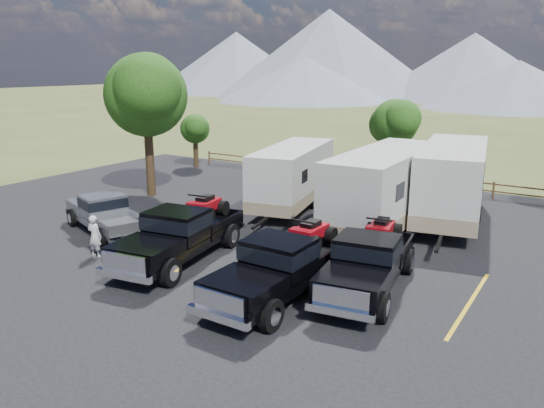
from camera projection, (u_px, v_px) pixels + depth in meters
The scene contains 17 objects.
ground at pixel (236, 307), 16.23m from camera, with size 320.00×320.00×0.00m, color #465223.
asphalt_lot at pixel (287, 274), 18.68m from camera, with size 44.00×34.00×0.04m, color black.
stall_lines at pixel (301, 265), 19.49m from camera, with size 12.12×5.50×0.01m.
tree_big_nw at pixel (146, 95), 28.69m from camera, with size 5.54×5.18×7.84m.
tree_north at pixel (395, 123), 31.85m from camera, with size 3.46×3.24×5.25m.
tree_nw_small at pixel (195, 129), 37.73m from camera, with size 2.59×2.43×3.85m.
rail_fence at pixel (456, 184), 30.15m from camera, with size 36.12×0.12×1.00m.
mountain_range at pixel (521, 62), 104.75m from camera, with size 209.00×71.00×20.00m.
rig_left at pixel (181, 233), 19.80m from camera, with size 3.11×6.89×2.22m.
rig_center at pixel (283, 264), 16.73m from camera, with size 2.37×6.50×2.16m.
rig_right at pixel (369, 260), 17.20m from camera, with size 2.88×6.44×2.08m.
trailer_left at pixel (293, 177), 26.86m from camera, with size 3.88×9.18×3.18m.
trailer_center at pixel (384, 190), 22.98m from camera, with size 2.86×10.36×3.60m.
trailer_right at pixel (452, 182), 24.44m from camera, with size 4.12×10.44×3.61m.
pickup_silver at pixel (105, 213), 23.09m from camera, with size 5.86×3.58×1.68m.
person_a at pixel (95, 236), 20.17m from camera, with size 0.60×0.39×1.64m, color silver.
person_b at pixel (153, 238), 20.01m from camera, with size 0.77×0.60×1.59m, color slate.
Camera 1 is at (8.90, -12.00, 7.16)m, focal length 35.00 mm.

